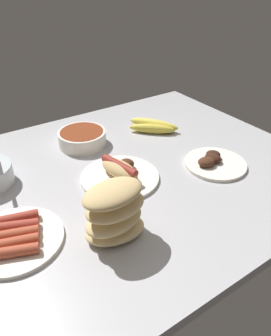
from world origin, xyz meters
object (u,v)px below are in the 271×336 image
(plate_hotdog_assembled, at_px, (119,173))
(banana_bunch, at_px, (153,126))
(bread_stack, at_px, (114,213))
(plate_sausages, at_px, (15,237))
(bowl_chili, at_px, (83,137))
(plate_grilled_meat, at_px, (214,162))

(plate_hotdog_assembled, relative_size, banana_bunch, 1.26)
(bread_stack, distance_m, banana_bunch, 0.55)
(plate_hotdog_assembled, distance_m, plate_sausages, 0.33)
(bowl_chili, bearing_deg, banana_bunch, -10.50)
(plate_hotdog_assembled, height_order, bowl_chili, plate_hotdog_assembled)
(plate_grilled_meat, distance_m, plate_sausages, 0.60)
(bowl_chili, xyz_separation_m, banana_bunch, (0.26, -0.05, -0.01))
(bowl_chili, bearing_deg, plate_sausages, -135.45)
(plate_hotdog_assembled, distance_m, bowl_chili, 0.24)
(plate_sausages, height_order, banana_bunch, banana_bunch)
(plate_hotdog_assembled, xyz_separation_m, bread_stack, (-0.13, -0.19, 0.05))
(plate_grilled_meat, bearing_deg, banana_bunch, 93.00)
(bowl_chili, height_order, banana_bunch, bowl_chili)
(plate_grilled_meat, xyz_separation_m, plate_sausages, (-0.60, 0.02, 0.00))
(bread_stack, relative_size, plate_grilled_meat, 0.82)
(bread_stack, height_order, plate_sausages, bread_stack)
(plate_hotdog_assembled, bearing_deg, banana_bunch, 36.30)
(plate_hotdog_assembled, xyz_separation_m, plate_sausages, (-0.32, -0.08, -0.01))
(bread_stack, height_order, banana_bunch, bread_stack)
(plate_sausages, height_order, bowl_chili, bowl_chili)
(bread_stack, xyz_separation_m, plate_grilled_meat, (0.40, 0.09, -0.06))
(plate_sausages, distance_m, banana_bunch, 0.64)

